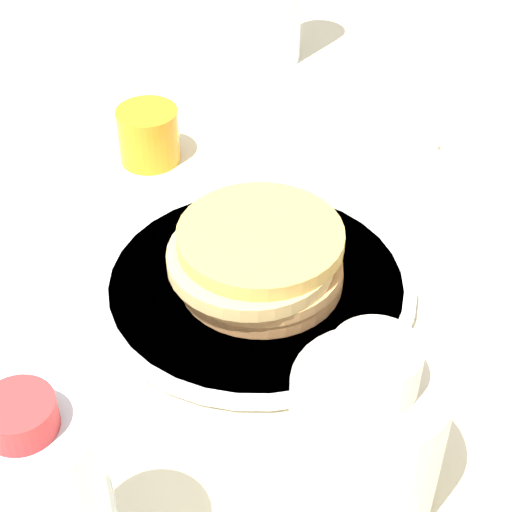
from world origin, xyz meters
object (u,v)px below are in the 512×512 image
(cream_jug, at_px, (365,436))
(plate, at_px, (256,284))
(pancake_stack, at_px, (258,259))
(juice_glass, at_px, (149,135))

(cream_jug, bearing_deg, plate, 149.23)
(pancake_stack, distance_m, juice_glass, 0.24)
(pancake_stack, bearing_deg, cream_jug, -31.07)
(pancake_stack, distance_m, cream_jug, 0.22)
(pancake_stack, height_order, juice_glass, pancake_stack)
(pancake_stack, relative_size, juice_glass, 2.41)
(pancake_stack, height_order, cream_jug, cream_jug)
(cream_jug, bearing_deg, pancake_stack, 148.93)
(plate, height_order, pancake_stack, pancake_stack)
(juice_glass, bearing_deg, cream_jug, -25.80)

